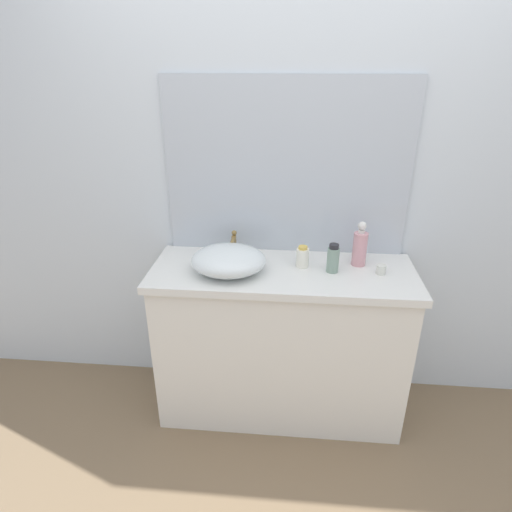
{
  "coord_description": "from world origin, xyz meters",
  "views": [
    {
      "loc": [
        -0.01,
        -1.5,
        1.87
      ],
      "look_at": [
        -0.19,
        0.42,
        0.98
      ],
      "focal_mm": 30.01,
      "sensor_mm": 36.0,
      "label": 1
    }
  ],
  "objects_px": {
    "soap_dispenser": "(360,247)",
    "lotion_bottle": "(302,257)",
    "perfume_bottle": "(333,259)",
    "candle_jar": "(381,269)",
    "sink_basin": "(229,260)"
  },
  "relations": [
    {
      "from": "sink_basin",
      "to": "candle_jar",
      "type": "relative_size",
      "value": 7.89
    },
    {
      "from": "lotion_bottle",
      "to": "perfume_bottle",
      "type": "height_order",
      "value": "perfume_bottle"
    },
    {
      "from": "lotion_bottle",
      "to": "perfume_bottle",
      "type": "bearing_deg",
      "value": -17.08
    },
    {
      "from": "soap_dispenser",
      "to": "candle_jar",
      "type": "xyz_separation_m",
      "value": [
        0.1,
        -0.1,
        -0.08
      ]
    },
    {
      "from": "soap_dispenser",
      "to": "perfume_bottle",
      "type": "height_order",
      "value": "soap_dispenser"
    },
    {
      "from": "sink_basin",
      "to": "lotion_bottle",
      "type": "height_order",
      "value": "sink_basin"
    },
    {
      "from": "lotion_bottle",
      "to": "candle_jar",
      "type": "xyz_separation_m",
      "value": [
        0.39,
        -0.05,
        -0.03
      ]
    },
    {
      "from": "sink_basin",
      "to": "perfume_bottle",
      "type": "height_order",
      "value": "perfume_bottle"
    },
    {
      "from": "sink_basin",
      "to": "lotion_bottle",
      "type": "bearing_deg",
      "value": 14.25
    },
    {
      "from": "sink_basin",
      "to": "candle_jar",
      "type": "bearing_deg",
      "value": 3.24
    },
    {
      "from": "lotion_bottle",
      "to": "sink_basin",
      "type": "bearing_deg",
      "value": -165.75
    },
    {
      "from": "sink_basin",
      "to": "soap_dispenser",
      "type": "distance_m",
      "value": 0.67
    },
    {
      "from": "perfume_bottle",
      "to": "candle_jar",
      "type": "relative_size",
      "value": 3.13
    },
    {
      "from": "soap_dispenser",
      "to": "lotion_bottle",
      "type": "bearing_deg",
      "value": -170.67
    },
    {
      "from": "soap_dispenser",
      "to": "lotion_bottle",
      "type": "distance_m",
      "value": 0.3
    }
  ]
}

